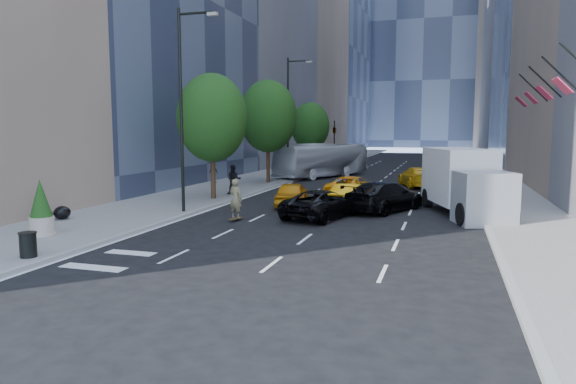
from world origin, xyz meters
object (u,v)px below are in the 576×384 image
(skateboarder, at_px, (236,201))
(trash_can, at_px, (28,245))
(black_sedan_lincoln, at_px, (322,204))
(planter_shrub, at_px, (41,209))
(city_bus, at_px, (323,160))
(box_truck, at_px, (464,182))
(black_sedan_mercedes, at_px, (384,196))

(skateboarder, xyz_separation_m, trash_can, (-3.47, -9.00, -0.39))
(black_sedan_lincoln, bearing_deg, planter_shrub, 56.45)
(city_bus, height_order, trash_can, city_bus)
(box_truck, bearing_deg, skateboarder, -172.10)
(black_sedan_lincoln, distance_m, planter_shrub, 12.34)
(skateboarder, bearing_deg, box_truck, -142.13)
(skateboarder, distance_m, planter_shrub, 8.27)
(box_truck, height_order, trash_can, box_truck)
(skateboarder, height_order, trash_can, skateboarder)
(box_truck, relative_size, trash_can, 9.33)
(black_sedan_lincoln, relative_size, trash_can, 6.30)
(black_sedan_lincoln, distance_m, city_bus, 21.91)
(city_bus, bearing_deg, trash_can, -69.82)
(black_sedan_lincoln, relative_size, black_sedan_mercedes, 0.92)
(skateboarder, height_order, black_sedan_lincoln, skateboarder)
(box_truck, relative_size, planter_shrub, 3.31)
(city_bus, xyz_separation_m, trash_can, (-2.13, -32.31, -0.99))
(trash_can, distance_m, planter_shrub, 3.76)
(black_sedan_lincoln, bearing_deg, black_sedan_mercedes, -115.52)
(trash_can, bearing_deg, black_sedan_mercedes, 54.97)
(black_sedan_lincoln, xyz_separation_m, planter_shrub, (-9.37, -8.02, 0.52))
(black_sedan_mercedes, distance_m, planter_shrub, 16.31)
(trash_can, bearing_deg, city_bus, 86.23)
(city_bus, distance_m, planter_shrub, 29.65)
(black_sedan_lincoln, xyz_separation_m, box_truck, (6.60, 2.97, 1.00))
(skateboarder, distance_m, city_bus, 23.36)
(planter_shrub, bearing_deg, box_truck, 34.54)
(black_sedan_mercedes, bearing_deg, trash_can, 79.27)
(black_sedan_mercedes, xyz_separation_m, trash_can, (-9.81, -14.00, -0.24))
(planter_shrub, bearing_deg, black_sedan_lincoln, 40.57)
(black_sedan_lincoln, distance_m, trash_can, 13.13)
(city_bus, bearing_deg, skateboarder, -62.75)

